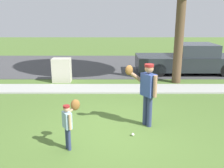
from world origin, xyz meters
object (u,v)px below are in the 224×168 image
at_px(baseball, 133,134).
at_px(utility_cabinet, 62,70).
at_px(person_adult, 147,88).
at_px(person_child, 70,119).
at_px(parked_pickup_dark, 190,60).

bearing_deg(baseball, utility_cabinet, 117.96).
bearing_deg(person_adult, person_child, -0.52).
bearing_deg(person_child, baseball, -12.02).
bearing_deg(utility_cabinet, person_child, -77.23).
relative_size(baseball, parked_pickup_dark, 0.01).
relative_size(person_child, baseball, 14.51).
height_order(person_adult, parked_pickup_dark, person_adult).
relative_size(person_adult, baseball, 22.80).
relative_size(person_adult, person_child, 1.57).
relative_size(person_child, utility_cabinet, 1.02).
height_order(person_adult, baseball, person_adult).
xyz_separation_m(person_adult, person_child, (-1.83, -1.16, -0.35)).
bearing_deg(person_adult, parked_pickup_dark, -148.67).
xyz_separation_m(person_child, utility_cabinet, (-1.30, 5.72, -0.18)).
distance_m(baseball, utility_cabinet, 5.87).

